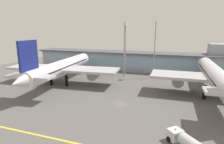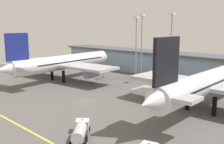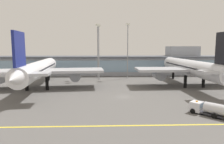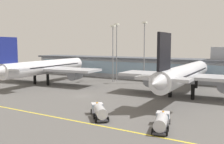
# 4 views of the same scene
# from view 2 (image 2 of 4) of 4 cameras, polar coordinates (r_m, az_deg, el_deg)

# --- Properties ---
(ground_plane) EXTENTS (180.00, 180.00, 0.00)m
(ground_plane) POSITION_cam_2_polar(r_m,az_deg,el_deg) (74.04, -5.50, -6.42)
(ground_plane) COLOR #5B5956
(taxiway_centreline_stripe) EXTENTS (144.00, 0.50, 0.01)m
(taxiway_centreline_stripe) POSITION_cam_2_polar(r_m,az_deg,el_deg) (62.65, -21.10, -10.18)
(taxiway_centreline_stripe) COLOR yellow
(taxiway_centreline_stripe) RESTS_ON ground
(terminal_building) EXTENTS (128.40, 14.00, 15.25)m
(terminal_building) POSITION_cam_2_polar(r_m,az_deg,el_deg) (109.66, 14.99, 1.64)
(terminal_building) COLOR #9399A3
(terminal_building) RESTS_ON ground
(airliner_near_left) EXTENTS (46.74, 55.04, 18.73)m
(airliner_near_left) POSITION_cam_2_polar(r_m,az_deg,el_deg) (102.81, -10.60, 2.02)
(airliner_near_left) COLOR black
(airliner_near_left) RESTS_ON ground
(airliner_near_right) EXTENTS (41.49, 56.09, 18.99)m
(airliner_near_right) POSITION_cam_2_polar(r_m,az_deg,el_deg) (69.12, 20.20, -2.26)
(airliner_near_right) COLOR black
(airliner_near_right) RESTS_ON ground
(fuel_tanker_truck) EXTENTS (7.93, 8.28, 2.90)m
(fuel_tanker_truck) POSITION_cam_2_polar(r_m,az_deg,el_deg) (50.49, -6.96, -12.68)
(fuel_tanker_truck) COLOR black
(fuel_tanker_truck) RESTS_ON ground
(apron_light_mast_west) EXTENTS (1.80, 1.80, 24.50)m
(apron_light_mast_west) POSITION_cam_2_polar(r_m,az_deg,el_deg) (99.88, 5.34, 7.16)
(apron_light_mast_west) COLOR gray
(apron_light_mast_west) RESTS_ON ground
(apron_light_mast_centre) EXTENTS (1.80, 1.80, 25.51)m
(apron_light_mast_centre) POSITION_cam_2_polar(r_m,az_deg,el_deg) (103.70, 6.57, 7.55)
(apron_light_mast_centre) COLOR gray
(apron_light_mast_centre) RESTS_ON ground
(apron_light_mast_east) EXTENTS (1.80, 1.80, 25.57)m
(apron_light_mast_east) POSITION_cam_2_polar(r_m,az_deg,el_deg) (94.80, 12.90, 7.15)
(apron_light_mast_east) COLOR gray
(apron_light_mast_east) RESTS_ON ground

